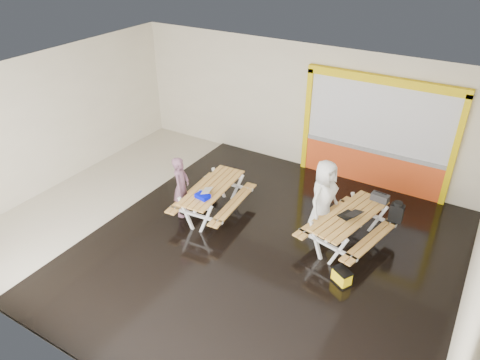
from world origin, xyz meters
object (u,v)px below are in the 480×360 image
Objects in this scene: toolbox at (380,197)px; backpack at (397,212)px; picnic_table_left at (213,193)px; dark_case at (336,231)px; laptop_left at (203,193)px; fluke_bag at (342,277)px; person_right at (323,197)px; person_left at (181,187)px; picnic_table_right at (349,222)px; laptop_right at (350,215)px; blue_pouch at (203,196)px.

backpack is (0.42, -0.13, -0.16)m from toolbox.
picnic_table_left reaches higher than dark_case.
laptop_left is at bearing -157.80° from dark_case.
person_right is at bearing 124.90° from fluke_bag.
person_left is 3.26m from person_right.
dark_case is at bearing -138.67° from toolbox.
person_right reaches higher than dark_case.
person_left reaches higher than picnic_table_right.
picnic_table_right is 4.57× the size of laptop_right.
person_left is 3.69× the size of laptop_left.
laptop_right reaches higher than picnic_table_left.
person_right is at bearing 158.24° from picnic_table_right.
person_left is at bearing -160.82° from dark_case.
fluke_bag is (0.32, -1.14, -0.68)m from laptop_right.
person_right is 2.69m from blue_pouch.
laptop_right reaches higher than fluke_bag.
picnic_table_left reaches higher than fluke_bag.
laptop_left is 0.15m from blue_pouch.
toolbox reaches higher than picnic_table_left.
person_right is 0.81m from laptop_right.
laptop_right reaches higher than dark_case.
dark_case is at bearing -89.43° from person_left.
laptop_right is 1.00m from toolbox.
picnic_table_right is 7.53× the size of blue_pouch.
person_right is 1.23m from toolbox.
backpack is (3.86, 1.76, -0.09)m from blue_pouch.
laptop_right is 1.29× the size of toolbox.
person_left is 3.11× the size of backpack.
laptop_left is 0.79× the size of laptop_right.
blue_pouch reaches higher than fluke_bag.
dark_case is (2.82, 1.15, -0.72)m from laptop_left.
backpack is at bearing 45.75° from laptop_right.
person_left reaches higher than dark_case.
fluke_bag is (-0.04, -2.07, -0.71)m from toolbox.
fluke_bag is (0.33, -1.21, -0.43)m from picnic_table_right.
person_left is 3.77× the size of toolbox.
picnic_table_left is 4.39× the size of backpack.
picnic_table_right is 5.24× the size of fluke_bag.
picnic_table_right is at bearing 18.59° from blue_pouch.
laptop_left is at bearing -163.95° from picnic_table_right.
picnic_table_left is 0.58m from blue_pouch.
laptop_left is 0.95× the size of dark_case.
laptop_right reaches higher than blue_pouch.
laptop_right is at bearing 14.72° from laptop_left.
picnic_table_right is 1.09m from backpack.
toolbox is 0.82× the size of backpack.
blue_pouch is 0.64× the size of backpack.
laptop_right is at bearing -105.07° from person_right.
picnic_table_right is 0.64m from dark_case.
person_left is 4.12m from fluke_bag.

